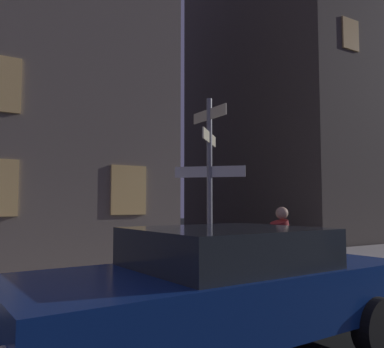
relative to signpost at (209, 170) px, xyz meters
name	(u,v)px	position (x,y,z in m)	size (l,w,h in m)	color
sidewalk_kerb	(212,271)	(0.59, 0.78, -2.32)	(40.00, 2.85, 0.14)	#9E9991
signpost	(209,170)	(0.00, 0.00, 0.00)	(1.13, 1.26, 3.85)	gray
car_near_left	(219,288)	(-2.35, -3.67, -1.64)	(4.66, 2.26, 1.39)	navy
cyclist	(280,256)	(0.13, -2.02, -1.64)	(1.82, 0.33, 1.61)	black
building_right_block	(338,41)	(13.20, 6.98, 8.19)	(13.97, 9.45, 21.16)	#4C443D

